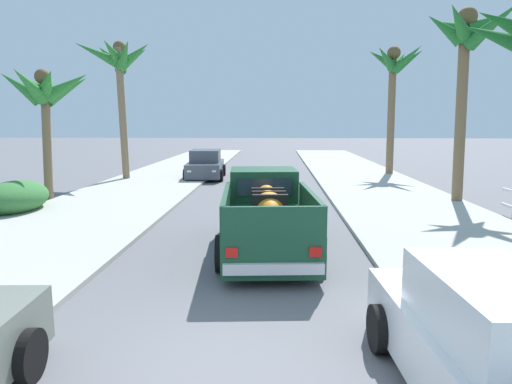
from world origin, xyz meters
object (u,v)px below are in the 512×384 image
pickup_truck (266,217)px  car_right_near (206,165)px  palm_tree_right_fore (119,65)px  hedge_bush (16,197)px  palm_tree_left_mid (467,44)px  palm_tree_right_mid (394,72)px  car_left_mid (504,351)px  palm_tree_left_back (46,91)px

pickup_truck → car_right_near: size_ratio=1.23×
palm_tree_right_fore → hedge_bush: palm_tree_right_fore is taller
palm_tree_right_fore → palm_tree_left_mid: size_ratio=0.99×
palm_tree_left_mid → palm_tree_right_mid: 9.08m
pickup_truck → palm_tree_right_mid: (6.76, 15.75, 4.95)m
hedge_bush → palm_tree_right_mid: bearing=37.7°
palm_tree_right_fore → palm_tree_left_mid: (14.65, -5.84, -0.03)m
palm_tree_right_fore → palm_tree_right_mid: palm_tree_right_mid is taller
car_left_mid → palm_tree_right_fore: 21.83m
palm_tree_left_back → car_right_near: bearing=56.2°
car_right_near → palm_tree_left_back: bearing=-123.8°
palm_tree_right_mid → hedge_bush: size_ratio=2.56×
car_right_near → palm_tree_right_mid: size_ratio=0.60×
pickup_truck → palm_tree_right_fore: palm_tree_right_fore is taller
pickup_truck → car_left_mid: pickup_truck is taller
palm_tree_left_back → palm_tree_right_fore: bearing=82.0°
car_right_near → palm_tree_left_back: (-4.88, -7.29, 3.47)m
palm_tree_right_mid → palm_tree_left_back: size_ratio=1.42×
car_right_near → palm_tree_right_mid: (10.32, 1.91, 5.05)m
pickup_truck → car_right_near: (-3.56, 13.85, -0.10)m
car_right_near → car_left_mid: 20.87m
car_left_mid → hedge_bush: (-11.00, 10.13, -0.16)m
palm_tree_left_back → hedge_bush: bearing=-89.7°
pickup_truck → hedge_bush: pickup_truck is taller
palm_tree_left_mid → hedge_bush: palm_tree_left_mid is taller
palm_tree_left_mid → palm_tree_right_mid: bearing=91.9°
car_right_near → palm_tree_right_fore: palm_tree_right_fore is taller
car_right_near → car_left_mid: same height
pickup_truck → hedge_bush: bearing=154.5°
palm_tree_left_mid → hedge_bush: 16.56m
car_left_mid → palm_tree_left_back: 17.13m
pickup_truck → palm_tree_left_back: palm_tree_left_back is taller
pickup_truck → palm_tree_left_mid: bearing=43.4°
car_left_mid → hedge_bush: 14.95m
pickup_truck → palm_tree_left_mid: palm_tree_left_mid is taller
palm_tree_left_mid → palm_tree_left_back: 15.57m
car_right_near → palm_tree_left_mid: (10.61, -7.17, 5.08)m
palm_tree_right_mid → palm_tree_left_back: (-15.19, -9.20, -1.59)m
pickup_truck → palm_tree_right_mid: 17.84m
car_right_near → palm_tree_left_mid: bearing=-34.0°
pickup_truck → car_left_mid: size_ratio=1.23×
car_right_near → palm_tree_left_back: size_ratio=0.86×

